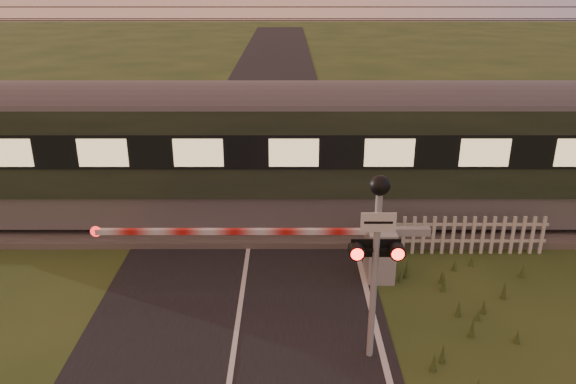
{
  "coord_description": "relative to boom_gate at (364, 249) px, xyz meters",
  "views": [
    {
      "loc": [
        1.0,
        -7.98,
        6.54
      ],
      "look_at": [
        1.01,
        3.2,
        2.2
      ],
      "focal_mm": 35.0,
      "sensor_mm": 36.0,
      "label": 1
    }
  ],
  "objects": [
    {
      "name": "ground",
      "position": [
        -2.75,
        -3.49,
        -0.69
      ],
      "size": [
        160.0,
        160.0,
        0.0
      ],
      "primitive_type": "plane",
      "color": "#264018",
      "rests_on": "ground"
    },
    {
      "name": "road",
      "position": [
        -2.73,
        -3.72,
        -0.68
      ],
      "size": [
        6.0,
        140.0,
        0.03
      ],
      "color": "black",
      "rests_on": "ground"
    },
    {
      "name": "track_bed",
      "position": [
        -2.75,
        3.01,
        -0.62
      ],
      "size": [
        140.0,
        3.4,
        0.39
      ],
      "color": "#47423D",
      "rests_on": "ground"
    },
    {
      "name": "overhead_wires",
      "position": [
        -2.75,
        3.01,
        5.04
      ],
      "size": [
        120.0,
        0.62,
        0.62
      ],
      "color": "black",
      "rests_on": "ground"
    },
    {
      "name": "boom_gate",
      "position": [
        0.0,
        0.0,
        0.0
      ],
      "size": [
        7.67,
        0.94,
        1.25
      ],
      "color": "gray",
      "rests_on": "ground"
    },
    {
      "name": "crossing_signal",
      "position": [
        -0.24,
        -2.95,
        1.73
      ],
      "size": [
        0.89,
        0.36,
        3.51
      ],
      "color": "gray",
      "rests_on": "ground"
    },
    {
      "name": "picket_fence",
      "position": [
        2.61,
        1.11,
        -0.18
      ],
      "size": [
        4.19,
        0.08,
        1.01
      ],
      "color": "silver",
      "rests_on": "ground"
    }
  ]
}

